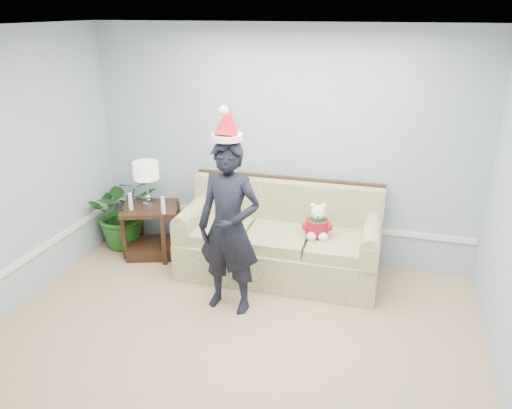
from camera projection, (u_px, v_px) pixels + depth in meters
The scene contains 10 objects.
room_shell at pixel (196, 236), 3.48m from camera, with size 4.54×5.04×2.74m.
wainscot_trim at pixel (138, 255), 5.17m from camera, with size 4.49×4.99×0.06m.
sofa at pixel (280, 242), 5.63m from camera, with size 2.21×0.98×1.03m.
side_table at pixel (152, 236), 6.08m from camera, with size 0.79×0.73×0.63m.
table_lamp at pixel (146, 172), 5.85m from camera, with size 0.30×0.30×0.53m.
candle_pair at pixel (147, 204), 5.76m from camera, with size 0.47×0.05×0.21m.
houseplant at pixel (124, 211), 6.23m from camera, with size 0.84×0.73×0.93m, color #1B5519.
man at pixel (229, 228), 4.78m from camera, with size 0.64×0.42×1.74m, color black.
santa_hat at pixel (227, 124), 4.42m from camera, with size 0.28×0.32×0.33m.
teddy_bear at pixel (317, 225), 5.31m from camera, with size 0.29×0.30×0.39m.
Camera 1 is at (1.29, -2.91, 2.84)m, focal length 35.00 mm.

